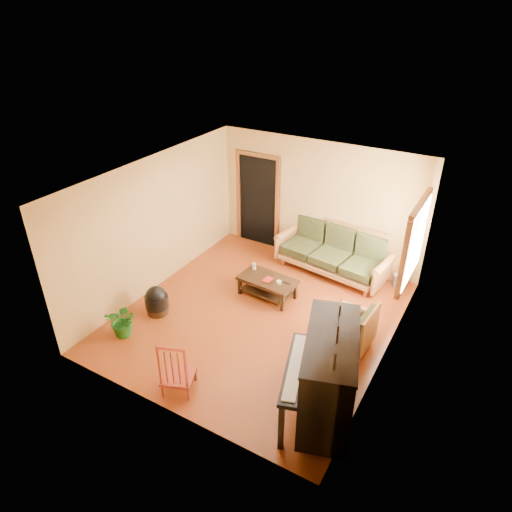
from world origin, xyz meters
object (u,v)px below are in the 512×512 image
Objects in this scene: coffee_table at (268,287)px; armchair at (348,326)px; piano at (328,378)px; red_chair at (177,364)px; potted_plant at (123,321)px; footstool at (157,303)px; sofa at (332,251)px; ceramic_crock at (398,281)px.

armchair is (1.83, -0.65, 0.23)m from coffee_table.
piano is 1.63× the size of red_chair.
red_chair is at bearing -127.23° from armchair.
potted_plant reaches higher than coffee_table.
red_chair is at bearing -89.44° from coffee_table.
coffee_table is 2.75m from red_chair.
piano reaches higher than armchair.
coffee_table is 2.99m from piano.
armchair is 2.03× the size of footstool.
sofa is 3.78m from piano.
sofa is 2.70× the size of armchair.
red_chair reaches higher than footstool.
coffee_table is (-0.72, -1.42, -0.30)m from sofa.
armchair is 0.56× the size of piano.
armchair is 2.76m from red_chair.
piano is 2.14m from red_chair.
piano is at bearing -10.34° from footstool.
piano is (2.06, -2.11, 0.48)m from coffee_table.
red_chair is at bearing -40.16° from footstool.
footstool is 0.45× the size of red_chair.
potted_plant reaches higher than ceramic_crock.
sofa reaches higher than potted_plant.
piano is 3.75m from ceramic_crock.
red_chair is (-1.80, -2.09, 0.04)m from armchair.
footstool reaches higher than coffee_table.
footstool is 4.69m from ceramic_crock.
footstool is 1.63× the size of ceramic_crock.
sofa is at bearing 58.35° from potted_plant.
piano is at bearing -3.88° from red_chair.
coffee_table is at bearing 44.59° from footstool.
potted_plant is at bearing -151.16° from armchair.
red_chair is at bearing -91.32° from sofa.
piano is 3.62m from potted_plant.
footstool is 1.99m from red_chair.
ceramic_crock is at bearing 46.66° from potted_plant.
sofa is 8.93× the size of ceramic_crock.
armchair is 0.91× the size of red_chair.
sofa is 2.14× the size of coffee_table.
footstool is at bearing -139.33° from ceramic_crock.
sofa is 1.42m from ceramic_crock.
armchair reaches higher than ceramic_crock.
piano is 3.63× the size of footstool.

